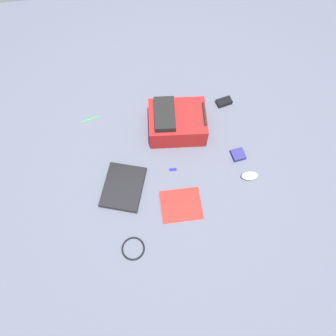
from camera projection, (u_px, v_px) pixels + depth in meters
ground_plane at (176, 175)px, 2.10m from camera, size 3.71×3.71×0.00m
backpack at (176, 122)px, 2.17m from camera, size 0.33×0.41×0.21m
laptop at (123, 187)px, 2.05m from camera, size 0.37×0.33×0.03m
book_red at (181, 206)px, 2.00m from camera, size 0.22×0.25×0.02m
computer_mouse at (250, 176)px, 2.07m from camera, size 0.06×0.11×0.04m
cable_coil at (133, 249)px, 1.89m from camera, size 0.14×0.14×0.01m
power_brick at (224, 102)px, 2.33m from camera, size 0.08×0.12×0.03m
pen_black at (91, 119)px, 2.28m from camera, size 0.04×0.13×0.01m
earbud_pouch at (238, 155)px, 2.15m from camera, size 0.09×0.09×0.03m
usb_stick at (173, 169)px, 2.11m from camera, size 0.02×0.05×0.01m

